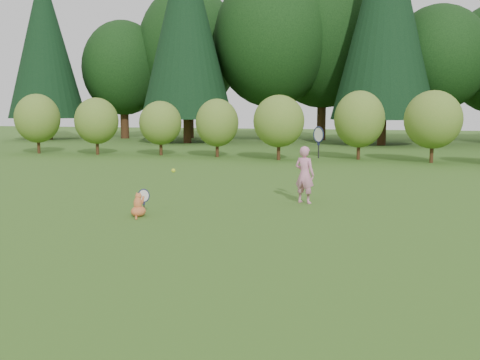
% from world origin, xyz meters
% --- Properties ---
extents(ground, '(100.00, 100.00, 0.00)m').
position_xyz_m(ground, '(0.00, 0.00, 0.00)').
color(ground, '#285217').
rests_on(ground, ground).
extents(shrub_row, '(28.00, 3.00, 2.80)m').
position_xyz_m(shrub_row, '(0.00, 13.00, 1.40)').
color(shrub_row, '#4E7825').
rests_on(shrub_row, ground).
extents(woodland_backdrop, '(48.00, 10.00, 15.00)m').
position_xyz_m(woodland_backdrop, '(0.00, 23.00, 7.50)').
color(woodland_backdrop, black).
rests_on(woodland_backdrop, ground).
extents(child, '(0.71, 0.47, 1.86)m').
position_xyz_m(child, '(1.11, 2.64, 0.65)').
color(child, pink).
rests_on(child, ground).
extents(cat, '(0.33, 0.63, 0.63)m').
position_xyz_m(cat, '(-1.66, 0.27, 0.24)').
color(cat, '#B35522').
rests_on(cat, ground).
extents(tennis_ball, '(0.07, 0.07, 0.07)m').
position_xyz_m(tennis_ball, '(-0.84, 0.08, 0.92)').
color(tennis_ball, '#BFD418').
rests_on(tennis_ball, ground).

